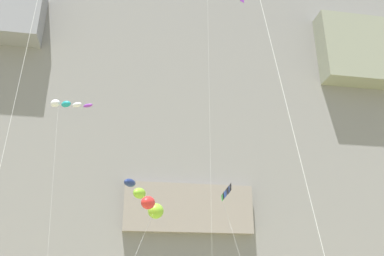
% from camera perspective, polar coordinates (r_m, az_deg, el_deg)
% --- Properties ---
extents(cliff_face, '(180.00, 31.49, 58.65)m').
position_cam_1_polar(cliff_face, '(63.23, -2.48, 2.75)').
color(cliff_face, gray).
rests_on(cliff_face, ground).
extents(kite_windsock_high_left, '(3.81, 5.87, 8.70)m').
position_cam_1_polar(kite_windsock_high_left, '(25.46, -6.11, -10.51)').
color(kite_windsock_high_left, '#8CCC33').
rests_on(kite_windsock_high_left, ground).
extents(kite_windsock_mid_right, '(4.26, 5.65, 20.02)m').
position_cam_1_polar(kite_windsock_mid_right, '(40.46, -17.42, 3.20)').
color(kite_windsock_mid_right, white).
rests_on(kite_windsock_mid_right, ground).
extents(kite_banner_low_right, '(1.12, 7.52, 11.15)m').
position_cam_1_polar(kite_banner_low_right, '(35.67, 4.92, -9.43)').
color(kite_banner_low_right, black).
rests_on(kite_banner_low_right, ground).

